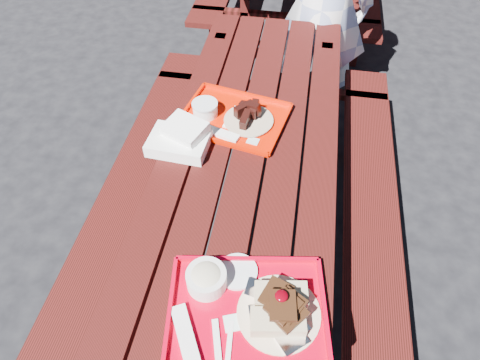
% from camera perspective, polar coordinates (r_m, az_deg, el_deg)
% --- Properties ---
extents(ground, '(60.00, 60.00, 0.00)m').
position_cam_1_polar(ground, '(2.36, 0.62, -10.44)').
color(ground, black).
rests_on(ground, ground).
extents(picnic_table_near, '(1.41, 2.40, 0.75)m').
position_cam_1_polar(picnic_table_near, '(1.90, 0.75, -1.79)').
color(picnic_table_near, '#420E0C').
rests_on(picnic_table_near, ground).
extents(near_tray, '(0.54, 0.45, 0.15)m').
position_cam_1_polar(near_tray, '(1.37, 0.95, -16.04)').
color(near_tray, '#C0001A').
rests_on(near_tray, picnic_table_near).
extents(far_tray, '(0.51, 0.43, 0.08)m').
position_cam_1_polar(far_tray, '(1.94, -1.12, 8.40)').
color(far_tray, red).
rests_on(far_tray, picnic_table_near).
extents(white_cloth, '(0.26, 0.23, 0.10)m').
position_cam_1_polar(white_cloth, '(1.82, -7.92, 5.47)').
color(white_cloth, white).
rests_on(white_cloth, picnic_table_near).
extents(person, '(0.63, 0.44, 1.64)m').
position_cam_1_polar(person, '(2.79, 11.11, 22.30)').
color(person, '#95A3CE').
rests_on(person, ground).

